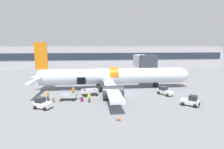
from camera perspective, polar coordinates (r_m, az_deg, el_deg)
name	(u,v)px	position (r m, az deg, el deg)	size (l,w,h in m)	color
ground_plane	(122,93)	(33.94, 3.28, -5.93)	(500.00, 500.00, 0.00)	slate
terminal_strip	(105,57)	(76.93, -2.29, 5.88)	(101.37, 12.53, 8.62)	#B2B2B7
jet_bridge_stub	(144,62)	(43.34, 10.47, 4.12)	(3.76, 9.61, 6.88)	#4C4C51
airplane	(111,77)	(36.61, -0.26, -0.75)	(33.32, 29.85, 9.64)	silver
baggage_tug_lead	(42,104)	(27.39, -21.82, -8.89)	(2.88, 2.40, 1.61)	white
baggage_tug_mid	(165,91)	(33.76, 16.84, -5.29)	(2.48, 3.25, 1.48)	silver
baggage_tug_rear	(191,101)	(29.07, 24.29, -7.98)	(2.77, 2.61, 1.64)	silver
baggage_cart_loading	(69,97)	(30.23, -13.96, -7.17)	(3.72, 1.93, 1.00)	#B7BABF
baggage_cart_queued	(90,92)	(32.22, -7.07, -5.73)	(3.86, 2.51, 1.14)	silver
ground_crew_loader_a	(89,98)	(28.22, -7.46, -7.46)	(0.52, 0.46, 1.54)	#2D2D33
ground_crew_loader_b	(73,91)	(32.63, -12.56, -5.22)	(0.54, 0.50, 1.61)	#2D2D33
ground_crew_driver	(48,96)	(30.69, -20.24, -6.46)	(0.43, 0.58, 1.66)	#2D2D33
suitcase_on_tarmac_upright	(54,101)	(29.55, -18.53, -8.15)	(0.45, 0.42, 0.69)	olive
suitcase_on_tarmac_spare	(82,100)	(28.89, -9.80, -8.14)	(0.45, 0.37, 0.74)	#721951
safety_cone_nose	(186,85)	(41.67, 23.13, -3.27)	(0.48, 0.48, 0.79)	black
safety_cone_engine_left	(118,118)	(21.80, 2.13, -13.91)	(0.48, 0.48, 0.68)	black
safety_cone_wingtip	(124,97)	(30.08, 3.85, -7.43)	(0.49, 0.49, 0.55)	black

